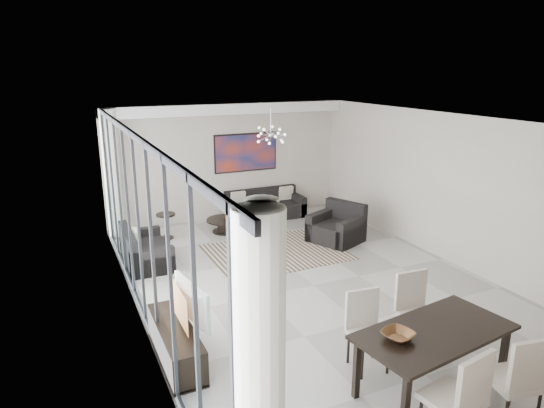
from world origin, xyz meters
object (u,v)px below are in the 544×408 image
coffee_table (225,225)px  television (185,304)px  sofa_main (265,208)px  dining_table (434,337)px  tv_console (176,343)px

coffee_table → television: television is taller
coffee_table → sofa_main: bearing=26.3°
sofa_main → dining_table: dining_table is taller
sofa_main → tv_console: sofa_main is taller
coffee_table → tv_console: (-2.31, -4.64, 0.07)m
sofa_main → television: size_ratio=2.06×
sofa_main → television: (-3.45, -5.25, 0.51)m
coffee_table → sofa_main: size_ratio=0.45×
coffee_table → tv_console: tv_console is taller
sofa_main → dining_table: 7.25m
coffee_table → tv_console: bearing=-116.4°
sofa_main → television: bearing=-123.3°
dining_table → tv_console: bearing=144.2°
coffee_table → dining_table: (0.31, -6.52, 0.53)m
sofa_main → coffee_table: bearing=-153.7°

